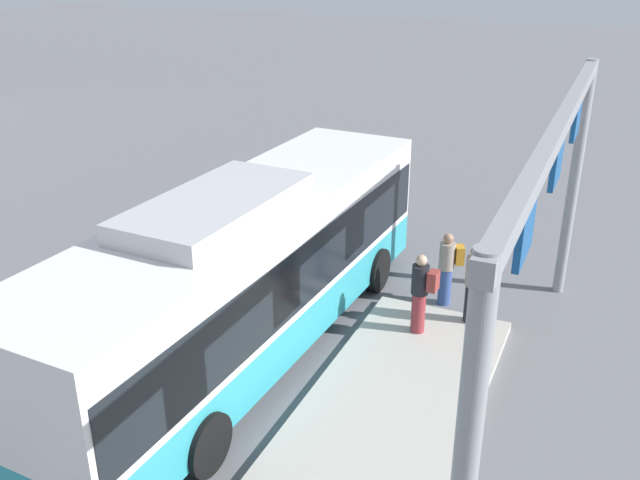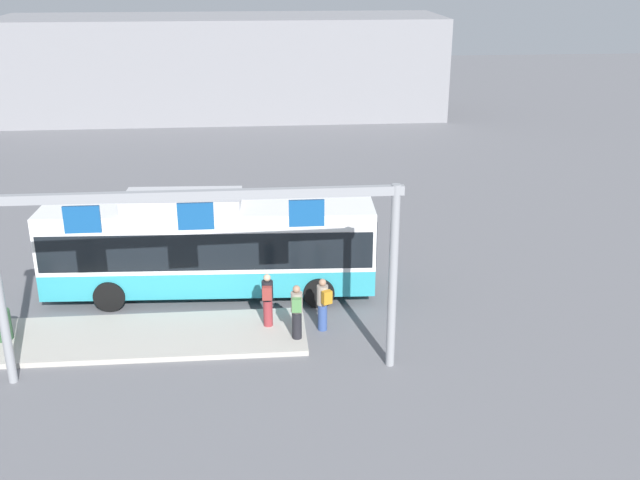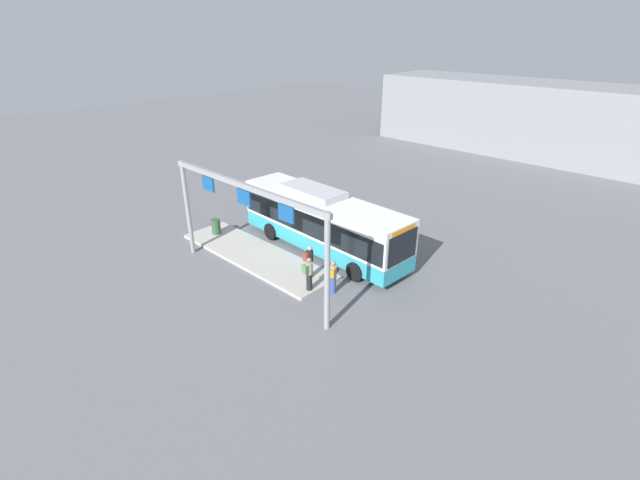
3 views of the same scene
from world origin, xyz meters
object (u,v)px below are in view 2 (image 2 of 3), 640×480
person_waiting_near (297,311)px  trash_bin (2,325)px  person_boarding (268,299)px  bus_main (210,242)px  person_waiting_mid (323,303)px

person_waiting_near → trash_bin: size_ratio=1.86×
person_boarding → trash_bin: 7.69m
bus_main → person_boarding: (1.81, -2.87, -0.76)m
bus_main → trash_bin: bus_main is taller
bus_main → person_waiting_mid: size_ratio=6.45×
person_waiting_near → trash_bin: bearing=88.3°
person_waiting_mid → trash_bin: bearing=65.7°
person_waiting_near → trash_bin: person_waiting_near is taller
bus_main → person_waiting_near: (2.62, -3.74, -0.76)m
bus_main → person_waiting_mid: (3.45, -2.98, -0.92)m
person_waiting_near → trash_bin: 8.53m
person_boarding → person_waiting_mid: size_ratio=1.00×
person_waiting_near → person_waiting_mid: (0.83, 0.76, -0.16)m
person_boarding → trash_bin: size_ratio=1.86×
person_waiting_near → trash_bin: (-8.49, 0.71, -0.44)m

